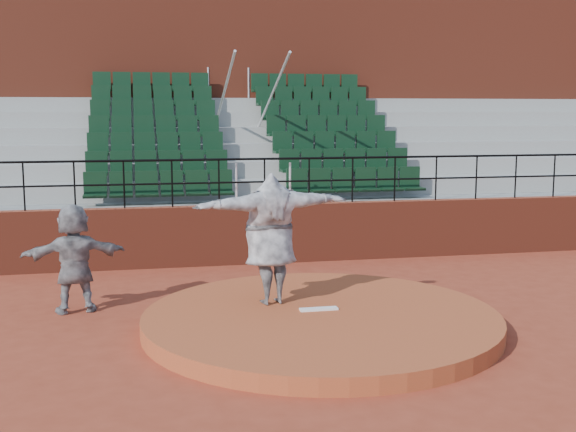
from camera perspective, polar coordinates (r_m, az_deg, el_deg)
The scene contains 9 objects.
ground at distance 11.31m, azimuth 2.62°, elevation -8.85°, with size 90.00×90.00×0.00m, color maroon.
pitchers_mound at distance 11.27m, azimuth 2.63°, elevation -8.24°, with size 5.50×5.50×0.25m, color #A44724.
pitching_rubber at distance 11.37m, azimuth 2.44°, elevation -7.35°, with size 0.60×0.15×0.03m, color white.
boundary_wall at distance 15.92m, azimuth -1.84°, elevation -1.40°, with size 24.00×0.30×1.30m, color maroon.
wall_railing at distance 15.75m, azimuth -1.86°, elevation 3.55°, with size 24.04×0.05×1.03m.
seating_deck at distance 19.39m, azimuth -3.72°, elevation 2.69°, with size 24.00×5.97×4.63m.
press_box_facade at distance 23.22m, azimuth -5.17°, elevation 8.81°, with size 24.00×3.00×7.10m, color maroon.
pitcher at distance 11.55m, azimuth -1.39°, elevation -1.79°, with size 2.60×0.71×2.12m, color black.
fielder at distance 12.48m, azimuth -16.53°, elevation -3.20°, with size 1.70×0.54×1.83m, color black.
Camera 1 is at (-2.71, -10.46, 3.33)m, focal length 45.00 mm.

